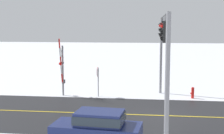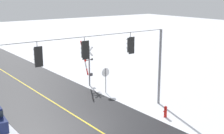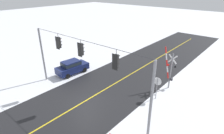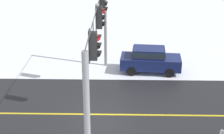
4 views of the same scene
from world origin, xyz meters
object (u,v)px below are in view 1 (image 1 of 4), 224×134
Objects in this scene: stop_sign at (98,75)px; parked_car_navy at (98,128)px; fire_hydrant at (193,92)px; railroad_crossing at (62,67)px.

stop_sign is 11.12m from parked_car_navy.
fire_hydrant is at bearing 92.04° from stop_sign.
stop_sign is 0.55× the size of parked_car_navy.
railroad_crossing is (0.02, -2.86, 0.56)m from stop_sign.
parked_car_navy is (10.95, 1.82, -0.76)m from stop_sign.
railroad_crossing reaches higher than stop_sign.
parked_car_navy is 12.50m from fire_hydrant.
stop_sign is 7.45m from fire_hydrant.
railroad_crossing is at bearing -156.81° from parked_car_navy.
parked_car_navy reaches higher than fire_hydrant.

